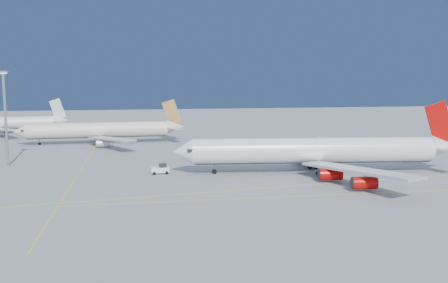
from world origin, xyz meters
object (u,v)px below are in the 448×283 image
Objects in this scene: airliner_third at (1,123)px; pushback_tug at (161,169)px; airliner_virgin at (319,151)px; light_mast at (5,110)px; airliner_etihad at (102,130)px.

pushback_tug is (62.66, -97.49, -3.28)m from airliner_third.
airliner_virgin is 2.88× the size of light_mast.
airliner_etihad is 57.96m from airliner_third.
airliner_third is 115.93m from pushback_tug.
airliner_etihad reaches higher than pushback_tug.
airliner_third is 83.40m from light_mast.
airliner_etihad is at bearing 105.13° from pushback_tug.
airliner_virgin is at bearing -9.01° from pushback_tug.
airliner_virgin is 87.23m from airliner_etihad.
airliner_virgin is 144.91m from airliner_third.
pushback_tug is 0.18× the size of light_mast.
airliner_etihad is 2.35× the size of light_mast.
pushback_tug is at bearing -61.52° from airliner_third.
airliner_etihad is at bearing -44.77° from airliner_third.
light_mast is (21.99, -79.73, 10.74)m from airliner_third.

